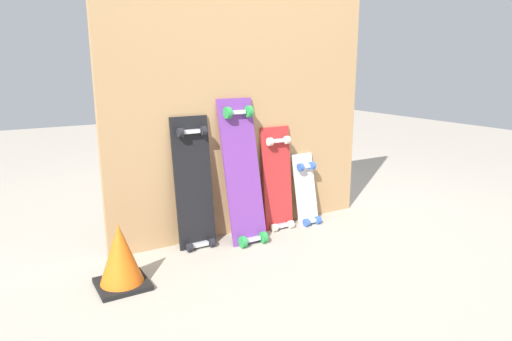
% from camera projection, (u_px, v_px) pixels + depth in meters
% --- Properties ---
extents(ground_plane, '(12.00, 12.00, 0.00)m').
position_uv_depth(ground_plane, '(251.00, 232.00, 3.00)').
color(ground_plane, '#A89E8E').
extents(plywood_wall_panel, '(1.82, 0.04, 1.83)m').
position_uv_depth(plywood_wall_panel, '(245.00, 92.00, 2.84)').
color(plywood_wall_panel, tan).
rests_on(plywood_wall_panel, ground).
extents(skateboard_black, '(0.23, 0.17, 0.86)m').
position_uv_depth(skateboard_black, '(194.00, 189.00, 2.71)').
color(skateboard_black, black).
rests_on(skateboard_black, ground).
extents(skateboard_purple, '(0.24, 0.28, 0.94)m').
position_uv_depth(skateboard_purple, '(243.00, 176.00, 2.79)').
color(skateboard_purple, '#6B338C').
rests_on(skateboard_purple, ground).
extents(skateboard_red, '(0.22, 0.15, 0.75)m').
position_uv_depth(skateboard_red, '(278.00, 183.00, 3.03)').
color(skateboard_red, '#B22626').
rests_on(skateboard_red, ground).
extents(skateboard_white, '(0.16, 0.18, 0.55)m').
position_uv_depth(skateboard_white, '(306.00, 194.00, 3.14)').
color(skateboard_white, silver).
rests_on(skateboard_white, ground).
extents(traffic_cone, '(0.25, 0.25, 0.33)m').
position_uv_depth(traffic_cone, '(120.00, 256.00, 2.24)').
color(traffic_cone, black).
rests_on(traffic_cone, ground).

